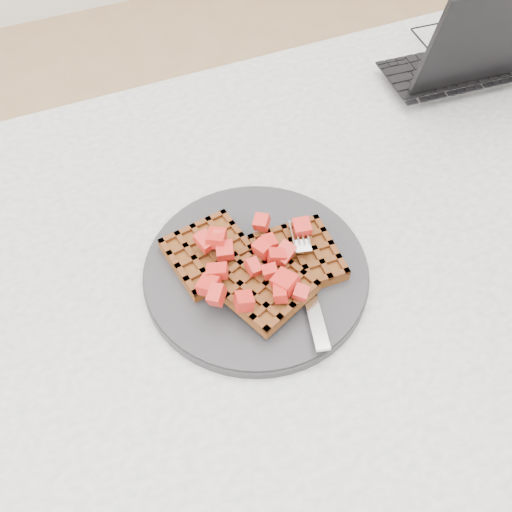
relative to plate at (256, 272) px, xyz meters
The scene contains 7 objects.
ground 0.76m from the plate, ahead, with size 4.00×4.00×0.00m, color tan.
table 0.14m from the plate, ahead, with size 1.20×0.80×0.75m.
plate is the anchor object (origin of this frame).
waffles 0.02m from the plate, 87.49° to the right, with size 0.20×0.19×0.03m.
strawberry_pile 0.05m from the plate, ahead, with size 0.15×0.15×0.02m, color #9F0603, non-canonical shape.
fork 0.06m from the plate, 41.64° to the right, with size 0.02×0.18×0.02m, color silver, non-canonical shape.
laptop 0.53m from the plate, 27.87° to the left, with size 0.30×0.23×0.19m.
Camera 1 is at (-0.23, -0.38, 1.33)m, focal length 40.00 mm.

